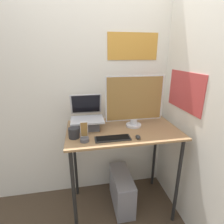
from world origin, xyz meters
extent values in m
cube|color=silver|center=(0.00, 0.73, 1.30)|extent=(6.00, 0.05, 2.60)
cube|color=gold|center=(0.19, 0.70, 1.75)|extent=(0.55, 0.01, 0.28)
cube|color=silver|center=(0.63, 0.00, 1.30)|extent=(0.05, 6.00, 2.60)
cube|color=#BF3F3F|center=(0.60, 0.29, 1.33)|extent=(0.01, 0.56, 0.37)
cube|color=#936D47|center=(0.00, 0.32, 0.96)|extent=(1.08, 0.65, 0.02)
cylinder|color=black|center=(-0.50, 0.05, 0.48)|extent=(0.03, 0.03, 0.95)
cylinder|color=black|center=(0.50, 0.05, 0.48)|extent=(0.03, 0.03, 0.95)
cylinder|color=black|center=(-0.50, 0.60, 0.48)|extent=(0.03, 0.03, 0.95)
cylinder|color=black|center=(0.50, 0.60, 0.48)|extent=(0.03, 0.03, 0.95)
cube|color=#4C4C51|center=(-0.34, 0.38, 1.02)|extent=(0.22, 0.16, 0.09)
cube|color=#B7B7BC|center=(-0.34, 0.38, 1.07)|extent=(0.31, 0.23, 0.02)
cube|color=#B7B7BC|center=(-0.34, 0.53, 1.18)|extent=(0.31, 0.09, 0.22)
cube|color=black|center=(-0.34, 0.52, 1.19)|extent=(0.28, 0.07, 0.19)
cylinder|color=silver|center=(0.13, 0.37, 0.98)|extent=(0.15, 0.15, 0.02)
cylinder|color=silver|center=(0.13, 0.37, 1.02)|extent=(0.07, 0.07, 0.06)
cube|color=silver|center=(0.13, 0.38, 1.26)|extent=(0.57, 0.01, 0.44)
cube|color=olive|center=(0.13, 0.37, 1.26)|extent=(0.55, 0.01, 0.42)
cube|color=black|center=(-0.14, 0.12, 0.98)|extent=(0.31, 0.11, 0.01)
cube|color=black|center=(-0.14, 0.12, 0.99)|extent=(0.28, 0.09, 0.00)
ellipsoid|color=#262626|center=(0.08, 0.09, 0.99)|extent=(0.04, 0.07, 0.03)
cylinder|color=#4C4C51|center=(-0.38, 0.12, 0.99)|extent=(0.08, 0.08, 0.03)
cube|color=silver|center=(-0.38, 0.14, 1.08)|extent=(0.06, 0.04, 0.15)
cube|color=olive|center=(-0.38, 0.14, 1.08)|extent=(0.06, 0.03, 0.13)
cube|color=gray|center=(0.01, 0.35, 0.20)|extent=(0.20, 0.49, 0.40)
cube|color=slate|center=(0.01, 0.10, 0.20)|extent=(0.19, 0.01, 0.38)
cylinder|color=#262628|center=(-0.46, 0.21, 1.02)|extent=(0.10, 0.10, 0.09)
camera|label=1|loc=(-0.39, -1.21, 1.67)|focal=28.00mm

